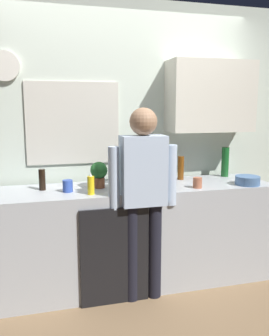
{
  "coord_description": "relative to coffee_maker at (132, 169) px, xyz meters",
  "views": [
    {
      "loc": [
        -0.79,
        -2.67,
        1.6
      ],
      "look_at": [
        -0.01,
        0.25,
        1.08
      ],
      "focal_mm": 37.7,
      "sensor_mm": 36.0,
      "label": 1
    }
  ],
  "objects": [
    {
      "name": "coffee_maker",
      "position": [
        0.0,
        0.0,
        0.0
      ],
      "size": [
        0.2,
        0.2,
        0.33
      ],
      "color": "black",
      "rests_on": "kitchen_counter"
    },
    {
      "name": "bottle_amber_beer",
      "position": [
        0.51,
        0.1,
        -0.03
      ],
      "size": [
        0.06,
        0.06,
        0.23
      ],
      "primitive_type": "cylinder",
      "color": "brown",
      "rests_on": "kitchen_counter"
    },
    {
      "name": "kitchen_counter",
      "position": [
        -0.01,
        -0.08,
        -0.6
      ],
      "size": [
        2.55,
        0.64,
        0.9
      ],
      "primitive_type": "cube",
      "color": "#B2B7BC",
      "rests_on": "ground_plane"
    },
    {
      "name": "storage_canister",
      "position": [
        0.25,
        0.04,
        -0.06
      ],
      "size": [
        0.14,
        0.14,
        0.17
      ],
      "primitive_type": "cylinder",
      "color": "silver",
      "rests_on": "kitchen_counter"
    },
    {
      "name": "person_at_sink",
      "position": [
        -0.01,
        -0.38,
        -0.1
      ],
      "size": [
        0.57,
        0.22,
        1.6
      ],
      "rotation": [
        0.0,
        0.0,
        0.25
      ],
      "color": "black",
      "rests_on": "ground_plane"
    },
    {
      "name": "dishwasher_panel",
      "position": [
        -0.25,
        -0.41,
        -0.64
      ],
      "size": [
        0.56,
        0.02,
        0.81
      ],
      "primitive_type": "cube",
      "color": "black",
      "rests_on": "ground_plane"
    },
    {
      "name": "back_wall_assembly",
      "position": [
        0.1,
        0.32,
        0.31
      ],
      "size": [
        4.15,
        0.42,
        2.6
      ],
      "color": "silver",
      "rests_on": "ground_plane"
    },
    {
      "name": "bottle_green_wine",
      "position": [
        1.01,
        0.14,
        0.0
      ],
      "size": [
        0.07,
        0.07,
        0.3
      ],
      "primitive_type": "cylinder",
      "color": "#195923",
      "rests_on": "kitchen_counter"
    },
    {
      "name": "bottle_clear_soda",
      "position": [
        -0.05,
        -0.31,
        -0.01
      ],
      "size": [
        0.09,
        0.09,
        0.28
      ],
      "primitive_type": "cylinder",
      "color": "#2D8C33",
      "rests_on": "kitchen_counter"
    },
    {
      "name": "cup_blue_mug",
      "position": [
        -0.59,
        -0.13,
        -0.1
      ],
      "size": [
        0.08,
        0.08,
        0.1
      ],
      "primitive_type": "cylinder",
      "color": "#3351B2",
      "rests_on": "kitchen_counter"
    },
    {
      "name": "mixing_bowl",
      "position": [
        1.01,
        -0.28,
        -0.11
      ],
      "size": [
        0.22,
        0.22,
        0.08
      ],
      "primitive_type": "cylinder",
      "color": "#4C72A5",
      "rests_on": "kitchen_counter"
    },
    {
      "name": "bottle_dark_sauce",
      "position": [
        -0.8,
        -0.01,
        -0.06
      ],
      "size": [
        0.06,
        0.06,
        0.18
      ],
      "primitive_type": "cylinder",
      "color": "black",
      "rests_on": "kitchen_counter"
    },
    {
      "name": "cup_terracotta_mug",
      "position": [
        0.52,
        -0.28,
        -0.1
      ],
      "size": [
        0.08,
        0.08,
        0.09
      ],
      "primitive_type": "cylinder",
      "color": "#B26647",
      "rests_on": "kitchen_counter"
    },
    {
      "name": "dish_soap",
      "position": [
        -0.42,
        -0.27,
        -0.07
      ],
      "size": [
        0.06,
        0.06,
        0.18
      ],
      "color": "yellow",
      "rests_on": "kitchen_counter"
    },
    {
      "name": "ground_plane",
      "position": [
        -0.01,
        -0.38,
        -1.05
      ],
      "size": [
        8.0,
        8.0,
        0.0
      ],
      "primitive_type": "plane",
      "color": "#8C6D4C"
    },
    {
      "name": "potted_plant",
      "position": [
        -0.31,
        -0.04,
        -0.01
      ],
      "size": [
        0.15,
        0.15,
        0.23
      ],
      "color": "#9E5638",
      "rests_on": "kitchen_counter"
    },
    {
      "name": "bottle_olive_oil",
      "position": [
        0.04,
        -0.24,
        -0.02
      ],
      "size": [
        0.06,
        0.06,
        0.25
      ],
      "primitive_type": "cylinder",
      "color": "olive",
      "rests_on": "kitchen_counter"
    }
  ]
}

